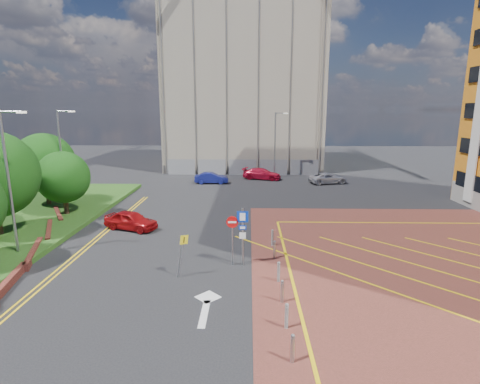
{
  "coord_description": "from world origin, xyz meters",
  "views": [
    {
      "loc": [
        0.82,
        -18.04,
        8.28
      ],
      "look_at": [
        0.3,
        3.53,
        3.52
      ],
      "focal_mm": 28.0,
      "sensor_mm": 36.0,
      "label": 1
    }
  ],
  "objects_px": {
    "warning_sign": "(182,250)",
    "car_red_back": "(262,174)",
    "car_red_left": "(131,220)",
    "car_blue_back": "(211,178)",
    "lamp_left_near": "(9,177)",
    "tree_d": "(45,163)",
    "sign_cluster": "(239,231)",
    "car_silver_back": "(328,178)",
    "lamp_left_far": "(62,155)",
    "lamp_back": "(276,142)",
    "tree_c": "(63,177)"
  },
  "relations": [
    {
      "from": "lamp_left_far",
      "to": "car_blue_back",
      "type": "xyz_separation_m",
      "value": [
        10.96,
        12.03,
        -4.03
      ]
    },
    {
      "from": "tree_c",
      "to": "lamp_left_near",
      "type": "distance_m",
      "value": 8.2
    },
    {
      "from": "sign_cluster",
      "to": "car_blue_back",
      "type": "xyz_separation_m",
      "value": [
        -3.75,
        23.05,
        -1.32
      ]
    },
    {
      "from": "car_red_left",
      "to": "car_blue_back",
      "type": "height_order",
      "value": "car_red_left"
    },
    {
      "from": "car_blue_back",
      "to": "car_silver_back",
      "type": "xyz_separation_m",
      "value": [
        13.35,
        0.31,
        -0.02
      ]
    },
    {
      "from": "lamp_left_far",
      "to": "lamp_back",
      "type": "xyz_separation_m",
      "value": [
        18.5,
        16.0,
        -0.3
      ]
    },
    {
      "from": "car_blue_back",
      "to": "car_silver_back",
      "type": "distance_m",
      "value": 13.35
    },
    {
      "from": "tree_c",
      "to": "lamp_left_near",
      "type": "xyz_separation_m",
      "value": [
        1.08,
        -8.0,
        1.47
      ]
    },
    {
      "from": "lamp_left_far",
      "to": "tree_d",
      "type": "bearing_deg",
      "value": 154.32
    },
    {
      "from": "car_red_left",
      "to": "tree_c",
      "type": "bearing_deg",
      "value": 84.76
    },
    {
      "from": "car_silver_back",
      "to": "tree_c",
      "type": "bearing_deg",
      "value": 107.27
    },
    {
      "from": "sign_cluster",
      "to": "car_silver_back",
      "type": "distance_m",
      "value": 25.29
    },
    {
      "from": "tree_d",
      "to": "lamp_left_far",
      "type": "bearing_deg",
      "value": -25.68
    },
    {
      "from": "warning_sign",
      "to": "car_red_back",
      "type": "xyz_separation_m",
      "value": [
        4.91,
        27.38,
        -0.76
      ]
    },
    {
      "from": "car_blue_back",
      "to": "lamp_left_near",
      "type": "bearing_deg",
      "value": 156.39
    },
    {
      "from": "tree_c",
      "to": "car_silver_back",
      "type": "distance_m",
      "value": 27.56
    },
    {
      "from": "tree_d",
      "to": "car_silver_back",
      "type": "bearing_deg",
      "value": 23.26
    },
    {
      "from": "tree_d",
      "to": "lamp_back",
      "type": "distance_m",
      "value": 25.47
    },
    {
      "from": "lamp_left_near",
      "to": "sign_cluster",
      "type": "bearing_deg",
      "value": -4.56
    },
    {
      "from": "tree_c",
      "to": "car_red_left",
      "type": "height_order",
      "value": "tree_c"
    },
    {
      "from": "tree_d",
      "to": "warning_sign",
      "type": "distance_m",
      "value": 19.65
    },
    {
      "from": "warning_sign",
      "to": "car_red_back",
      "type": "bearing_deg",
      "value": 79.83
    },
    {
      "from": "tree_d",
      "to": "lamp_back",
      "type": "bearing_deg",
      "value": 36.09
    },
    {
      "from": "lamp_left_near",
      "to": "lamp_back",
      "type": "distance_m",
      "value": 30.8
    },
    {
      "from": "car_red_back",
      "to": "tree_c",
      "type": "bearing_deg",
      "value": 153.02
    },
    {
      "from": "tree_c",
      "to": "car_red_left",
      "type": "relative_size",
      "value": 1.27
    },
    {
      "from": "tree_d",
      "to": "car_silver_back",
      "type": "distance_m",
      "value": 28.91
    },
    {
      "from": "car_red_back",
      "to": "lamp_left_near",
      "type": "bearing_deg",
      "value": 165.58
    },
    {
      "from": "lamp_left_near",
      "to": "car_silver_back",
      "type": "height_order",
      "value": "lamp_left_near"
    },
    {
      "from": "warning_sign",
      "to": "lamp_left_near",
      "type": "bearing_deg",
      "value": 165.48
    },
    {
      "from": "car_blue_back",
      "to": "warning_sign",
      "type": "bearing_deg",
      "value": -179.25
    },
    {
      "from": "tree_c",
      "to": "warning_sign",
      "type": "relative_size",
      "value": 2.18
    },
    {
      "from": "lamp_left_near",
      "to": "lamp_left_far",
      "type": "bearing_deg",
      "value": 101.31
    },
    {
      "from": "lamp_left_near",
      "to": "lamp_left_far",
      "type": "height_order",
      "value": "same"
    },
    {
      "from": "tree_d",
      "to": "lamp_left_near",
      "type": "xyz_separation_m",
      "value": [
        4.08,
        -11.0,
        0.79
      ]
    },
    {
      "from": "sign_cluster",
      "to": "car_silver_back",
      "type": "relative_size",
      "value": 0.73
    },
    {
      "from": "tree_c",
      "to": "warning_sign",
      "type": "xyz_separation_m",
      "value": [
        11.0,
        -10.57,
        -1.76
      ]
    },
    {
      "from": "lamp_back",
      "to": "car_red_back",
      "type": "distance_m",
      "value": 4.22
    },
    {
      "from": "tree_d",
      "to": "sign_cluster",
      "type": "relative_size",
      "value": 1.9
    },
    {
      "from": "tree_c",
      "to": "car_blue_back",
      "type": "height_order",
      "value": "tree_c"
    },
    {
      "from": "lamp_left_far",
      "to": "car_silver_back",
      "type": "distance_m",
      "value": 27.57
    },
    {
      "from": "car_blue_back",
      "to": "car_red_back",
      "type": "distance_m",
      "value": 6.49
    },
    {
      "from": "lamp_back",
      "to": "sign_cluster",
      "type": "height_order",
      "value": "lamp_back"
    },
    {
      "from": "tree_d",
      "to": "warning_sign",
      "type": "bearing_deg",
      "value": -44.11
    },
    {
      "from": "warning_sign",
      "to": "car_blue_back",
      "type": "height_order",
      "value": "warning_sign"
    },
    {
      "from": "lamp_left_near",
      "to": "lamp_left_far",
      "type": "relative_size",
      "value": 1.0
    },
    {
      "from": "sign_cluster",
      "to": "lamp_left_far",
      "type": "bearing_deg",
      "value": 143.18
    },
    {
      "from": "lamp_left_far",
      "to": "sign_cluster",
      "type": "distance_m",
      "value": 18.58
    },
    {
      "from": "tree_c",
      "to": "warning_sign",
      "type": "bearing_deg",
      "value": -43.86
    },
    {
      "from": "lamp_left_far",
      "to": "sign_cluster",
      "type": "xyz_separation_m",
      "value": [
        14.72,
        -11.02,
        -2.71
      ]
    }
  ]
}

